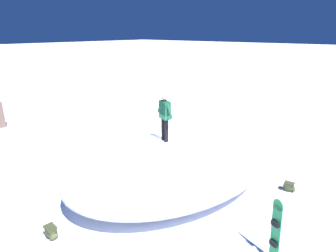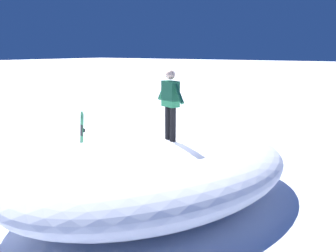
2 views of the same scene
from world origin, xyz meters
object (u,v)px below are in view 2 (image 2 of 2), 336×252
backpack_far (0,193)px  backpack_near (250,158)px  snowboard_primary_upright (82,136)px  snowboarder_standing (170,101)px

backpack_far → backpack_near: bearing=57.2°
snowboard_primary_upright → backpack_far: bearing=-78.8°
backpack_near → backpack_far: (-4.02, -6.25, -0.01)m
snowboard_primary_upright → backpack_far: size_ratio=3.00×
backpack_far → snowboarder_standing: bearing=31.0°
snowboarder_standing → backpack_near: bearing=84.2°
snowboard_primary_upright → backpack_near: bearing=31.9°
snowboarder_standing → backpack_near: snowboarder_standing is taller
snowboarder_standing → backpack_near: 4.71m
snowboard_primary_upright → backpack_near: size_ratio=2.86×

